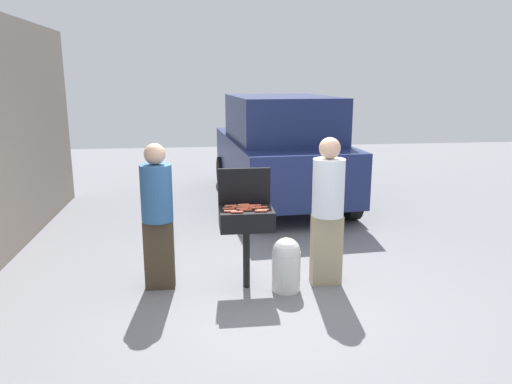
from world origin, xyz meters
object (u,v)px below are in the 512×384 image
at_px(hot_dog_13, 262,207).
at_px(hot_dog_8, 245,206).
at_px(hot_dog_6, 243,205).
at_px(hot_dog_10, 229,209).
at_px(hot_dog_7, 230,211).
at_px(hot_dog_14, 230,206).
at_px(hot_dog_11, 261,211).
at_px(hot_dog_15, 255,208).
at_px(hot_dog_5, 255,205).
at_px(hot_dog_2, 237,212).
at_px(hot_dog_12, 249,207).
at_px(bbq_grill, 246,221).
at_px(hot_dog_0, 246,210).
at_px(parked_minivan, 279,149).
at_px(person_right, 328,206).
at_px(person_left, 157,212).
at_px(propane_tank, 286,263).
at_px(hot_dog_1, 238,207).
at_px(hot_dog_9, 263,210).
at_px(hot_dog_4, 250,206).
at_px(hot_dog_3, 242,209).

bearing_deg(hot_dog_13, hot_dog_8, 155.29).
xyz_separation_m(hot_dog_6, hot_dog_10, (-0.18, -0.15, 0.00)).
xyz_separation_m(hot_dog_7, hot_dog_14, (0.02, 0.22, 0.00)).
relative_size(hot_dog_11, hot_dog_15, 1.00).
xyz_separation_m(hot_dog_5, hot_dog_14, (-0.28, 0.01, 0.00)).
bearing_deg(hot_dog_13, hot_dog_2, -148.98).
bearing_deg(hot_dog_12, hot_dog_6, 116.97).
relative_size(bbq_grill, hot_dog_11, 7.13).
bearing_deg(hot_dog_0, hot_dog_7, -170.08).
height_order(hot_dog_11, parked_minivan, parked_minivan).
bearing_deg(person_right, person_left, 0.74).
bearing_deg(propane_tank, hot_dog_1, 160.31).
xyz_separation_m(hot_dog_2, hot_dog_14, (-0.05, 0.27, 0.00)).
bearing_deg(hot_dog_15, hot_dog_9, -51.98).
distance_m(hot_dog_12, hot_dog_14, 0.22).
bearing_deg(hot_dog_8, hot_dog_11, -57.55).
bearing_deg(person_left, hot_dog_14, 2.66).
distance_m(hot_dog_2, hot_dog_15, 0.26).
height_order(hot_dog_4, hot_dog_5, same).
distance_m(hot_dog_5, person_right, 0.82).
distance_m(hot_dog_3, hot_dog_10, 0.15).
distance_m(hot_dog_13, propane_tank, 0.69).
distance_m(hot_dog_15, parked_minivan, 4.07).
bearing_deg(hot_dog_10, hot_dog_3, -6.81).
height_order(bbq_grill, hot_dog_7, hot_dog_7).
bearing_deg(hot_dog_5, hot_dog_8, 179.69).
xyz_separation_m(hot_dog_0, hot_dog_2, (-0.10, -0.08, 0.00)).
height_order(hot_dog_3, hot_dog_6, same).
distance_m(hot_dog_5, hot_dog_13, 0.10).
bearing_deg(hot_dog_9, hot_dog_14, 146.92).
bearing_deg(person_left, hot_dog_6, 4.75).
xyz_separation_m(hot_dog_1, parked_minivan, (1.12, 3.89, 0.09)).
distance_m(hot_dog_12, propane_tank, 0.76).
bearing_deg(hot_dog_5, propane_tank, -35.65).
distance_m(hot_dog_1, hot_dog_15, 0.20).
xyz_separation_m(hot_dog_1, hot_dog_2, (-0.03, -0.21, 0.00)).
xyz_separation_m(hot_dog_7, person_right, (1.11, 0.10, -0.01)).
xyz_separation_m(hot_dog_5, hot_dog_10, (-0.30, -0.10, 0.00)).
bearing_deg(hot_dog_10, person_right, -0.16).
distance_m(hot_dog_2, hot_dog_13, 0.34).
relative_size(hot_dog_13, parked_minivan, 0.03).
bearing_deg(hot_dog_0, hot_dog_1, 118.05).
xyz_separation_m(bbq_grill, hot_dog_1, (-0.09, 0.05, 0.16)).
height_order(hot_dog_2, hot_dog_3, same).
relative_size(hot_dog_1, hot_dog_7, 1.00).
xyz_separation_m(hot_dog_1, propane_tank, (0.52, -0.19, -0.62)).
height_order(bbq_grill, hot_dog_15, hot_dog_15).
bearing_deg(hot_dog_8, hot_dog_4, -34.89).
bearing_deg(bbq_grill, hot_dog_15, -15.10).
distance_m(hot_dog_12, hot_dog_15, 0.08).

